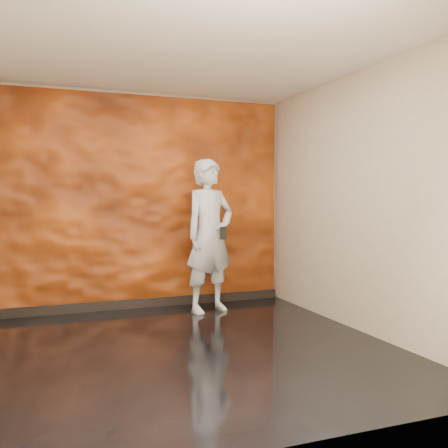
{
  "coord_description": "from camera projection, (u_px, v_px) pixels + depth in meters",
  "views": [
    {
      "loc": [
        -1.25,
        -4.49,
        1.43
      ],
      "look_at": [
        0.87,
        1.11,
        1.12
      ],
      "focal_mm": 40.0,
      "sensor_mm": 36.0,
      "label": 1
    }
  ],
  "objects": [
    {
      "name": "baseboard",
      "position": [
        140.0,
        303.0,
        6.5
      ],
      "size": [
        3.9,
        0.04,
        0.12
      ],
      "primitive_type": "cube",
      "color": "black",
      "rests_on": "ground"
    },
    {
      "name": "man",
      "position": [
        210.0,
        236.0,
        6.26
      ],
      "size": [
        0.81,
        0.66,
        1.92
      ],
      "primitive_type": "imported",
      "rotation": [
        0.0,
        0.0,
        0.32
      ],
      "color": "#9BA0A8",
      "rests_on": "ground"
    },
    {
      "name": "phone",
      "position": [
        223.0,
        233.0,
        6.03
      ],
      "size": [
        0.08,
        0.03,
        0.15
      ],
      "primitive_type": "cube",
      "rotation": [
        0.0,
        0.0,
        -0.19
      ],
      "color": "black",
      "rests_on": "man"
    },
    {
      "name": "room",
      "position": [
        179.0,
        202.0,
        4.64
      ],
      "size": [
        4.02,
        4.02,
        2.81
      ],
      "color": "black",
      "rests_on": "ground"
    },
    {
      "name": "feature_wall",
      "position": [
        138.0,
        202.0,
        6.47
      ],
      "size": [
        3.9,
        0.06,
        2.75
      ],
      "primitive_type": "cube",
      "color": "#CF5311",
      "rests_on": "ground"
    }
  ]
}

